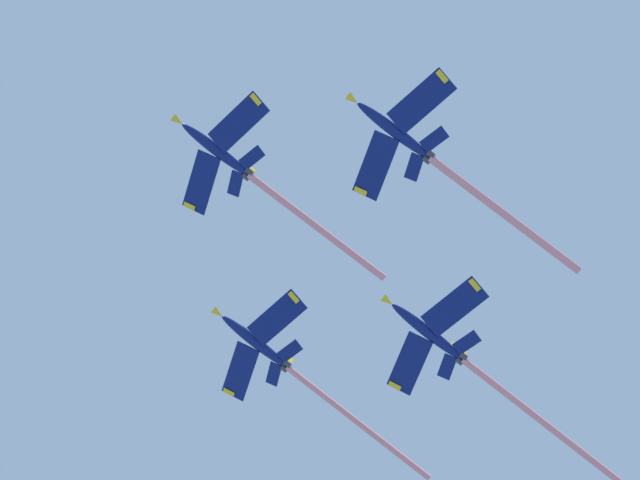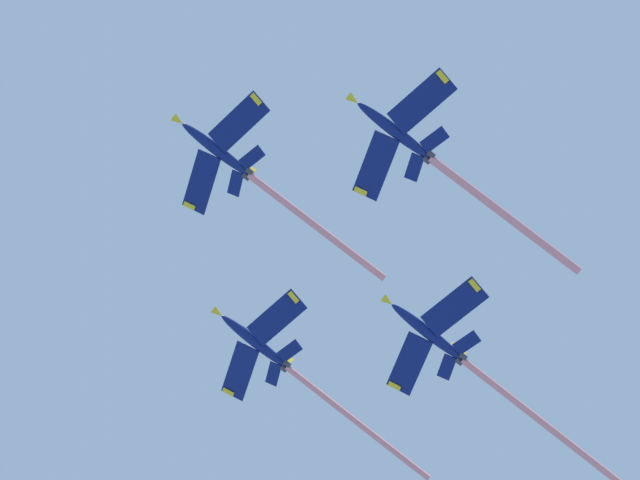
# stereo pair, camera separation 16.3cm
# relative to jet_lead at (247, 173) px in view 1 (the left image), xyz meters

# --- Properties ---
(jet_lead) EXTENTS (20.15, 34.89, 14.62)m
(jet_lead) POSITION_rel_jet_lead_xyz_m (0.00, 0.00, 0.00)
(jet_lead) COLOR navy
(jet_left_wing) EXTENTS (20.15, 35.05, 14.94)m
(jet_left_wing) POSITION_rel_jet_lead_xyz_m (17.09, 18.54, -8.14)
(jet_left_wing) COLOR navy
(jet_right_wing) EXTENTS (20.15, 36.27, 15.76)m
(jet_right_wing) POSITION_rel_jet_lead_xyz_m (-20.10, 17.22, -8.14)
(jet_right_wing) COLOR navy
(jet_slot) EXTENTS (20.15, 37.04, 16.13)m
(jet_slot) POSITION_rel_jet_lead_xyz_m (-2.85, 35.43, -15.77)
(jet_slot) COLOR navy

